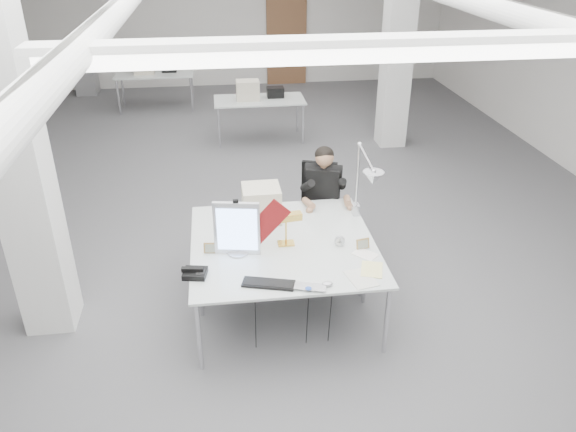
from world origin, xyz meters
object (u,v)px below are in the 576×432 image
at_px(office_chair, 322,212).
at_px(beige_monitor, 261,203).
at_px(monitor, 237,228).
at_px(desk_main, 289,269).
at_px(laptop, 308,290).
at_px(bankers_lamp, 286,228).
at_px(architect_lamp, 364,182).
at_px(seated_person, 324,183).
at_px(desk_phone, 195,273).

xyz_separation_m(office_chair, beige_monitor, (-0.76, -0.55, 0.44)).
bearing_deg(monitor, desk_main, -24.51).
relative_size(laptop, beige_monitor, 0.75).
height_order(bankers_lamp, architect_lamp, architect_lamp).
relative_size(desk_main, beige_monitor, 4.60).
bearing_deg(office_chair, laptop, -86.30).
height_order(seated_person, beige_monitor, seated_person).
xyz_separation_m(monitor, laptop, (0.56, -0.70, -0.26)).
relative_size(desk_main, bankers_lamp, 5.04).
xyz_separation_m(office_chair, monitor, (-1.05, -1.21, 0.52)).
bearing_deg(architect_lamp, office_chair, 112.23).
distance_m(desk_main, desk_phone, 0.85).
bearing_deg(desk_phone, monitor, 50.99).
relative_size(monitor, beige_monitor, 1.37).
relative_size(desk_main, architect_lamp, 1.80).
height_order(desk_phone, beige_monitor, beige_monitor).
distance_m(bankers_lamp, beige_monitor, 0.59).
bearing_deg(laptop, bankers_lamp, 113.84).
distance_m(monitor, beige_monitor, 0.73).
bearing_deg(desk_phone, office_chair, 57.81).
height_order(bankers_lamp, desk_phone, bankers_lamp).
relative_size(desk_phone, beige_monitor, 0.52).
relative_size(office_chair, beige_monitor, 2.57).
bearing_deg(monitor, beige_monitor, 76.94).
bearing_deg(bankers_lamp, desk_phone, -160.52).
relative_size(seated_person, beige_monitor, 2.26).
xyz_separation_m(seated_person, beige_monitor, (-0.76, -0.50, 0.04)).
bearing_deg(laptop, seated_person, 93.08).
xyz_separation_m(beige_monitor, architect_lamp, (1.01, -0.28, 0.31)).
distance_m(monitor, desk_phone, 0.58).
relative_size(desk_main, seated_person, 2.03).
xyz_separation_m(seated_person, desk_phone, (-1.45, -1.50, -0.12)).
bearing_deg(seated_person, desk_main, -94.22).
bearing_deg(monitor, desk_phone, -129.57).
bearing_deg(seated_person, desk_phone, -116.18).
xyz_separation_m(seated_person, architect_lamp, (0.25, -0.78, 0.35)).
bearing_deg(seated_person, beige_monitor, -128.98).
bearing_deg(bankers_lamp, beige_monitor, 101.35).
xyz_separation_m(bankers_lamp, architect_lamp, (0.82, 0.28, 0.32)).
bearing_deg(desk_phone, laptop, -9.88).
height_order(bankers_lamp, beige_monitor, beige_monitor).
xyz_separation_m(desk_main, monitor, (-0.45, 0.31, 0.28)).
bearing_deg(office_chair, beige_monitor, -126.41).
bearing_deg(laptop, beige_monitor, 119.07).
distance_m(desk_main, laptop, 0.41).
height_order(desk_main, architect_lamp, architect_lamp).
bearing_deg(desk_phone, seated_person, 56.87).
bearing_deg(monitor, seated_person, 58.28).
distance_m(laptop, desk_phone, 1.03).
relative_size(monitor, bankers_lamp, 1.51).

